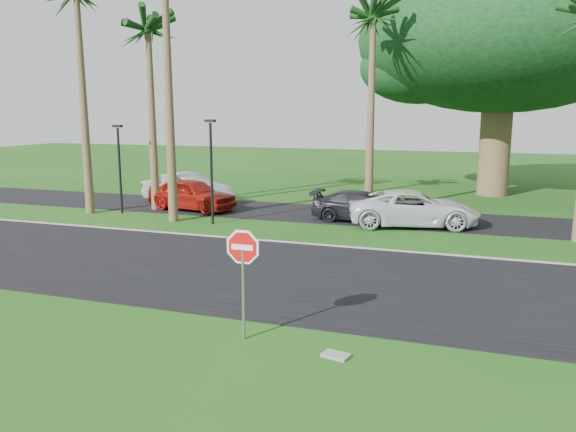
% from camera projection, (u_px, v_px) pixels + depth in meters
% --- Properties ---
extents(ground, '(120.00, 120.00, 0.00)m').
position_uv_depth(ground, '(271.00, 295.00, 15.42)').
color(ground, '#134812').
rests_on(ground, ground).
extents(road, '(120.00, 8.00, 0.02)m').
position_uv_depth(road, '(294.00, 275.00, 17.28)').
color(road, black).
rests_on(road, ground).
extents(parking_strip, '(120.00, 5.00, 0.02)m').
position_uv_depth(parking_strip, '(362.00, 216.00, 27.04)').
color(parking_strip, black).
rests_on(parking_strip, ground).
extents(curb, '(120.00, 0.12, 0.06)m').
position_uv_depth(curb, '(328.00, 245.00, 21.04)').
color(curb, gray).
rests_on(curb, ground).
extents(stop_sign_near, '(1.05, 0.07, 2.62)m').
position_uv_depth(stop_sign_near, '(243.00, 262.00, 12.15)').
color(stop_sign_near, gray).
rests_on(stop_sign_near, ground).
extents(palm_left_mid, '(5.00, 5.00, 10.00)m').
position_uv_depth(palm_left_mid, '(148.00, 35.00, 27.41)').
color(palm_left_mid, brown).
rests_on(palm_left_mid, ground).
extents(palm_center, '(5.00, 5.00, 10.50)m').
position_uv_depth(palm_center, '(373.00, 22.00, 26.76)').
color(palm_center, brown).
rests_on(palm_center, ground).
extents(canopy_tree, '(16.50, 16.50, 13.12)m').
position_uv_depth(canopy_tree, '(502.00, 41.00, 32.32)').
color(canopy_tree, brown).
rests_on(canopy_tree, ground).
extents(streetlight_left, '(0.45, 0.25, 4.34)m').
position_uv_depth(streetlight_left, '(119.00, 163.00, 27.47)').
color(streetlight_left, black).
rests_on(streetlight_left, ground).
extents(streetlight_right, '(0.45, 0.25, 4.64)m').
position_uv_depth(streetlight_right, '(211.00, 165.00, 24.76)').
color(streetlight_right, black).
rests_on(streetlight_right, ground).
extents(car_silver, '(5.20, 2.40, 1.65)m').
position_uv_depth(car_silver, '(187.00, 189.00, 30.54)').
color(car_silver, silver).
rests_on(car_silver, ground).
extents(car_red, '(5.01, 2.74, 1.62)m').
position_uv_depth(car_red, '(192.00, 195.00, 28.58)').
color(car_red, maroon).
rests_on(car_red, ground).
extents(car_dark, '(4.75, 2.05, 1.36)m').
position_uv_depth(car_dark, '(363.00, 207.00, 25.67)').
color(car_dark, black).
rests_on(car_dark, ground).
extents(car_minivan, '(6.08, 3.85, 1.56)m').
position_uv_depth(car_minivan, '(414.00, 209.00, 24.58)').
color(car_minivan, silver).
rests_on(car_minivan, ground).
extents(utility_slab, '(0.61, 0.46, 0.06)m').
position_uv_depth(utility_slab, '(336.00, 355.00, 11.56)').
color(utility_slab, gray).
rests_on(utility_slab, ground).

